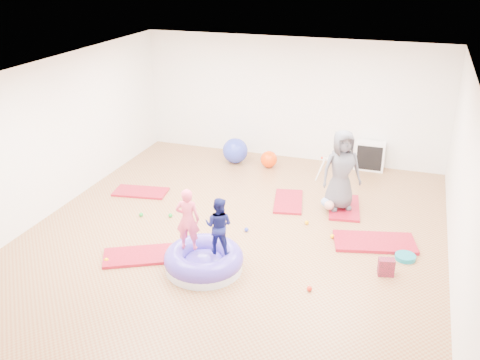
% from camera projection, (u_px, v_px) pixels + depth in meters
% --- Properties ---
extents(room, '(7.01, 8.01, 2.81)m').
position_uv_depth(room, '(234.00, 159.00, 8.70)').
color(room, '#9A7C4E').
rests_on(room, ground).
extents(gym_mat_front_left, '(1.31, 1.06, 0.05)m').
position_uv_depth(gym_mat_front_left, '(141.00, 256.00, 8.56)').
color(gym_mat_front_left, '#AB1D36').
rests_on(gym_mat_front_left, ground).
extents(gym_mat_mid_left, '(1.14, 0.69, 0.04)m').
position_uv_depth(gym_mat_mid_left, '(141.00, 192.00, 10.82)').
color(gym_mat_mid_left, '#AB1D36').
rests_on(gym_mat_mid_left, ground).
extents(gym_mat_center_back, '(0.73, 1.15, 0.04)m').
position_uv_depth(gym_mat_center_back, '(288.00, 201.00, 10.41)').
color(gym_mat_center_back, '#AB1D36').
rests_on(gym_mat_center_back, ground).
extents(gym_mat_right, '(1.46, 0.97, 0.06)m').
position_uv_depth(gym_mat_right, '(374.00, 242.00, 8.95)').
color(gym_mat_right, '#AB1D36').
rests_on(gym_mat_right, ground).
extents(gym_mat_rear_right, '(0.72, 1.19, 0.05)m').
position_uv_depth(gym_mat_rear_right, '(344.00, 207.00, 10.17)').
color(gym_mat_rear_right, '#AB1D36').
rests_on(gym_mat_rear_right, ground).
extents(inflatable_cushion, '(1.23, 1.23, 0.39)m').
position_uv_depth(inflatable_cushion, '(204.00, 260.00, 8.19)').
color(inflatable_cushion, silver).
rests_on(inflatable_cushion, ground).
extents(child_pink, '(0.40, 0.31, 1.00)m').
position_uv_depth(child_pink, '(188.00, 216.00, 8.01)').
color(child_pink, '#FC5273').
rests_on(child_pink, inflatable_cushion).
extents(child_navy, '(0.44, 0.34, 0.90)m').
position_uv_depth(child_navy, '(219.00, 223.00, 7.93)').
color(child_navy, '#111556').
rests_on(child_navy, inflatable_cushion).
extents(adult_caregiver, '(0.88, 0.78, 1.52)m').
position_uv_depth(adult_caregiver, '(341.00, 170.00, 9.82)').
color(adult_caregiver, '#4F5058').
rests_on(adult_caregiver, gym_mat_rear_right).
extents(infant, '(0.38, 0.39, 0.23)m').
position_uv_depth(infant, '(330.00, 203.00, 10.02)').
color(infant, '#8CA5DF').
rests_on(infant, gym_mat_rear_right).
extents(ball_pit_balls, '(3.56, 2.33, 0.08)m').
position_uv_depth(ball_pit_balls, '(229.00, 236.00, 9.11)').
color(ball_pit_balls, red).
rests_on(ball_pit_balls, ground).
extents(exercise_ball_blue, '(0.58, 0.58, 0.58)m').
position_uv_depth(exercise_ball_blue, '(235.00, 151.00, 12.27)').
color(exercise_ball_blue, '#2B39B3').
rests_on(exercise_ball_blue, ground).
extents(exercise_ball_orange, '(0.38, 0.38, 0.38)m').
position_uv_depth(exercise_ball_orange, '(269.00, 159.00, 12.05)').
color(exercise_ball_orange, '#FF4106').
rests_on(exercise_ball_orange, ground).
extents(infant_play_gym, '(0.60, 0.57, 0.46)m').
position_uv_depth(infant_play_gym, '(332.00, 165.00, 11.40)').
color(infant_play_gym, white).
rests_on(infant_play_gym, ground).
extents(cube_shelf, '(0.64, 0.32, 0.64)m').
position_uv_depth(cube_shelf, '(370.00, 156.00, 11.88)').
color(cube_shelf, white).
rests_on(cube_shelf, ground).
extents(balance_disc, '(0.33, 0.33, 0.07)m').
position_uv_depth(balance_disc, '(405.00, 257.00, 8.49)').
color(balance_disc, '#127585').
rests_on(balance_disc, ground).
extents(backpack, '(0.26, 0.19, 0.27)m').
position_uv_depth(backpack, '(386.00, 267.00, 8.04)').
color(backpack, '#AD1338').
rests_on(backpack, ground).
extents(yellow_toy, '(0.19, 0.19, 0.03)m').
position_uv_depth(yellow_toy, '(166.00, 248.00, 8.79)').
color(yellow_toy, '#FFAD00').
rests_on(yellow_toy, ground).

